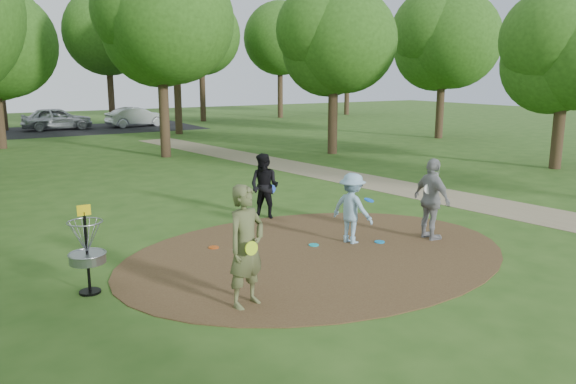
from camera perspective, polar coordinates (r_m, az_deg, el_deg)
ground at (r=11.68m, az=3.08°, el=-6.33°), size 100.00×100.00×0.00m
dirt_clearing at (r=11.68m, az=3.08°, el=-6.28°), size 8.40×8.40×0.02m
footpath at (r=17.35m, az=17.21°, el=-0.75°), size 7.55×39.89×0.01m
parking_lot at (r=40.17m, az=-19.41°, el=6.05°), size 14.00×8.00×0.01m
player_observer_with_disc at (r=8.89m, az=-4.26°, el=-5.55°), size 0.84×0.68×1.99m
player_throwing_with_disc at (r=12.30m, az=6.53°, el=-1.67°), size 1.05×1.14×1.56m
player_walking_with_disc at (r=14.34m, az=-2.40°, el=0.59°), size 0.97×1.03×1.68m
player_waiting_with_disc at (r=12.85m, az=14.41°, el=-0.74°), size 0.53×1.11×1.84m
disc_ground_cyan at (r=12.19m, az=2.63°, el=-5.40°), size 0.22×0.22×0.02m
disc_ground_blue at (r=12.56m, az=9.29°, el=-5.02°), size 0.22×0.22×0.02m
disc_ground_red at (r=12.12m, az=-7.56°, el=-5.59°), size 0.22×0.22×0.02m
car_left at (r=40.29m, az=-22.42°, el=6.91°), size 4.46×1.93×1.50m
car_right at (r=41.00m, az=-15.09°, el=7.38°), size 4.24×1.71×1.37m
disc_golf_basket at (r=10.00m, az=-19.80°, el=-4.96°), size 0.63×0.63×1.54m
tree_ring at (r=19.24m, az=-10.82°, el=16.22°), size 37.06×45.59×8.80m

